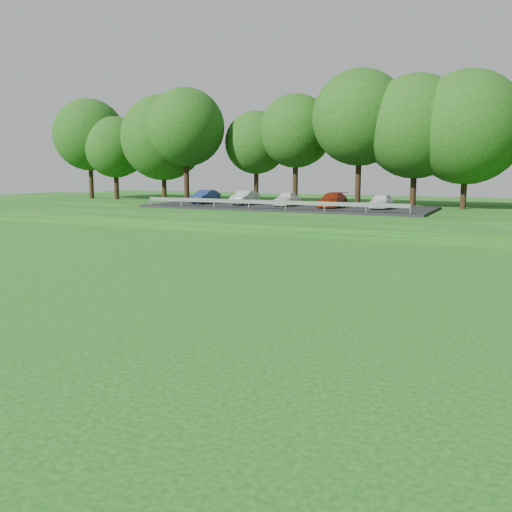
% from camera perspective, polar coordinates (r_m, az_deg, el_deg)
% --- Properties ---
extents(parking_lot, '(24.00, 9.00, 1.38)m').
position_cam_1_polar(parking_lot, '(48.24, 3.26, 5.29)').
color(parking_lot, black).
rests_on(parking_lot, berm).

